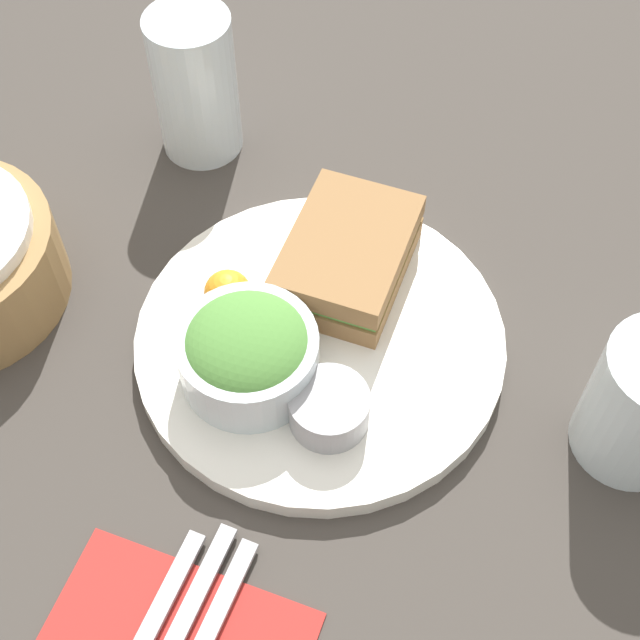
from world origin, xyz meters
name	(u,v)px	position (x,y,z in m)	size (l,w,h in m)	color
ground_plane	(320,347)	(0.00, 0.00, 0.00)	(4.00, 4.00, 0.00)	#3D3833
plate	(320,341)	(0.00, 0.00, 0.01)	(0.29, 0.29, 0.02)	white
sandwich	(352,257)	(0.06, 0.00, 0.04)	(0.13, 0.09, 0.05)	olive
salad_bowl	(248,352)	(-0.05, 0.04, 0.05)	(0.10, 0.10, 0.06)	silver
dressing_cup	(329,408)	(-0.07, -0.03, 0.03)	(0.06, 0.06, 0.03)	#99999E
orange_wedge	(229,291)	(0.00, 0.08, 0.04)	(0.04, 0.04, 0.04)	orange
drink_glass	(195,85)	(0.18, 0.18, 0.07)	(0.07, 0.07, 0.14)	silver
spoon	(146,636)	(-0.25, 0.03, 0.01)	(0.15, 0.01, 0.01)	#B2B2B7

